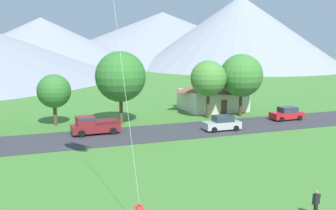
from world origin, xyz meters
The scene contains 13 objects.
road_strip centered at (0.00, 30.39, 0.04)m, with size 160.00×7.79×0.08m, color #38383D.
mountain_far_west_ridge centered at (66.70, 122.50, 13.53)m, with size 78.53×78.53×27.07m, color #8E939E.
mountain_west_ridge centered at (-4.64, 140.41, 9.28)m, with size 79.79×79.79×18.55m, color #8E939E.
mountain_far_east_ridge centered at (53.88, 174.73, 12.06)m, with size 126.09×126.09×24.13m, color #8E939E.
house_leftmost centered at (14.95, 41.82, 2.35)m, with size 9.21×7.86×4.53m.
tree_near_left centered at (16.29, 35.98, 5.54)m, with size 5.78×5.78×8.44m.
tree_left_of_center centered at (-0.19, 36.44, 5.87)m, with size 6.17×6.17×8.97m.
tree_right_of_center centered at (-7.88, 38.49, 4.18)m, with size 4.05×4.05×6.22m.
tree_near_right centered at (11.47, 36.18, 5.28)m, with size 4.73×4.73×7.67m.
parked_car_silver_mid_west centered at (9.74, 28.90, 0.87)m, with size 4.25×2.18×1.68m.
parked_car_red_mid_east centered at (20.42, 31.36, 0.87)m, with size 4.22×2.12×1.68m.
pickup_truck_maroon_west_side centered at (-4.25, 32.05, 1.06)m, with size 5.26×2.45×1.99m.
watcher_person centered at (4.26, 7.14, 0.88)m, with size 0.56×0.24×1.68m.
Camera 1 is at (-11.09, -9.91, 10.12)m, focal length 41.84 mm.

